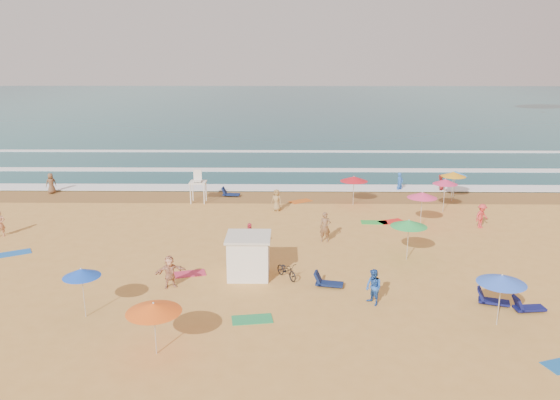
{
  "coord_description": "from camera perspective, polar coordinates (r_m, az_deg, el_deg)",
  "views": [
    {
      "loc": [
        -2.26,
        -28.48,
        10.88
      ],
      "look_at": [
        -2.7,
        6.0,
        1.5
      ],
      "focal_mm": 35.0,
      "sensor_mm": 36.0,
      "label": 1
    }
  ],
  "objects": [
    {
      "name": "ground",
      "position": [
        30.57,
        4.95,
        -5.69
      ],
      "size": [
        220.0,
        220.0,
        0.0
      ],
      "primitive_type": "plane",
      "color": "gold",
      "rests_on": "ground"
    },
    {
      "name": "ocean",
      "position": [
        113.03,
        1.9,
        9.68
      ],
      "size": [
        220.0,
        140.0,
        0.18
      ],
      "primitive_type": "cube",
      "color": "#0C4756",
      "rests_on": "ground"
    },
    {
      "name": "wet_sand",
      "position": [
        42.46,
        3.76,
        0.34
      ],
      "size": [
        220.0,
        220.0,
        0.0
      ],
      "primitive_type": "plane",
      "color": "olive",
      "rests_on": "ground"
    },
    {
      "name": "surf_foam",
      "position": [
        51.01,
        3.26,
        2.99
      ],
      "size": [
        200.0,
        18.7,
        0.05
      ],
      "color": "white",
      "rests_on": "ground"
    },
    {
      "name": "cabana",
      "position": [
        27.38,
        -3.3,
        -5.96
      ],
      "size": [
        2.0,
        2.0,
        2.0
      ],
      "primitive_type": "cube",
      "color": "white",
      "rests_on": "ground"
    },
    {
      "name": "cabana_roof",
      "position": [
        27.02,
        -3.33,
        -3.86
      ],
      "size": [
        2.2,
        2.2,
        0.12
      ],
      "primitive_type": "cube",
      "color": "silver",
      "rests_on": "cabana"
    },
    {
      "name": "bicycle",
      "position": [
        27.26,
        0.7,
        -7.35
      ],
      "size": [
        1.36,
        1.63,
        0.84
      ],
      "primitive_type": "imported",
      "rotation": [
        0.0,
        0.0,
        0.6
      ],
      "color": "black",
      "rests_on": "ground"
    },
    {
      "name": "lifeguard_stand",
      "position": [
        41.02,
        -8.55,
        1.18
      ],
      "size": [
        1.2,
        1.2,
        2.1
      ],
      "primitive_type": null,
      "color": "white",
      "rests_on": "ground"
    },
    {
      "name": "beach_umbrellas",
      "position": [
        31.36,
        14.17,
        -1.58
      ],
      "size": [
        58.48,
        28.75,
        0.81
      ],
      "color": "green",
      "rests_on": "ground"
    },
    {
      "name": "loungers",
      "position": [
        27.53,
        12.13,
        -8.04
      ],
      "size": [
        50.32,
        27.69,
        0.34
      ],
      "color": "#0E1446",
      "rests_on": "ground"
    },
    {
      "name": "towels",
      "position": [
        29.08,
        5.72,
        -6.8
      ],
      "size": [
        44.6,
        26.37,
        0.03
      ],
      "color": "#E5431C",
      "rests_on": "ground"
    },
    {
      "name": "beachgoers",
      "position": [
        33.72,
        6.86,
        -2.32
      ],
      "size": [
        52.53,
        26.36,
        2.13
      ],
      "color": "#A27F4B",
      "rests_on": "ground"
    }
  ]
}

